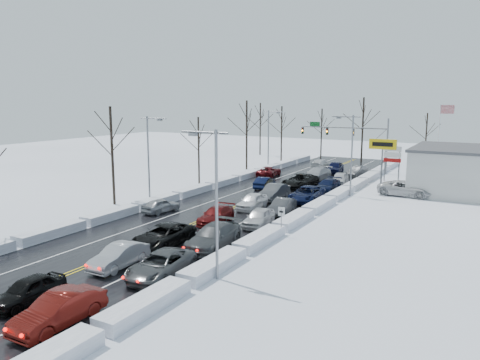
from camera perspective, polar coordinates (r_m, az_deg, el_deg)
The scene contains 46 objects.
ground at distance 47.86m, azimuth 0.02°, elevation -3.08°, with size 160.00×160.00×0.00m, color white.
road_surface at distance 49.57m, azimuth 1.15°, elevation -2.62°, with size 14.00×84.00×0.01m, color black.
snow_bank_left at distance 53.50m, azimuth -6.04°, elevation -1.75°, with size 1.45×72.00×0.74m, color white.
snow_bank_right at distance 46.57m, azimuth 9.44°, elevation -3.58°, with size 1.45×72.00×0.74m, color white.
traffic_signal_mast at distance 71.55m, azimuth 13.58°, elevation 5.38°, with size 13.28×0.39×8.00m.
tires_plus_sign at distance 58.29m, azimuth 17.00°, elevation 3.79°, with size 3.20×0.34×6.00m.
used_vehicles_sign at distance 64.32m, azimuth 18.08°, elevation 2.76°, with size 2.20×0.22×4.65m.
speed_limit_sign at distance 36.94m, azimuth 5.07°, elevation -4.42°, with size 0.55×0.09×2.35m.
flagpole at distance 71.26m, azimuth 23.18°, elevation 5.21°, with size 1.87×1.20×10.00m.
streetlight_se at distance 27.47m, azimuth -3.24°, elevation -1.51°, with size 3.20×0.25×9.00m.
streetlight_ne at distance 53.00m, azimuth 13.28°, elevation 3.74°, with size 3.20×0.25×9.00m.
streetlight_sw at distance 48.41m, azimuth -10.94°, elevation 3.26°, with size 3.20×0.25×9.00m.
streetlight_nw at distance 71.99m, azimuth 3.62°, elevation 5.53°, with size 3.20×0.25×9.00m.
tree_left_b at distance 48.94m, azimuth -15.40°, elevation 5.13°, with size 4.00×4.00×10.00m.
tree_left_c at distance 59.19m, azimuth -5.08°, elevation 5.19°, with size 3.40×3.40×8.50m.
tree_left_d at distance 71.40m, azimuth 0.82°, elevation 7.14°, with size 4.20×4.20×10.50m.
tree_left_e at distance 82.01m, azimuth 5.10°, elevation 6.96°, with size 3.80×3.80×9.50m.
tree_far_a at distance 90.50m, azimuth 2.49°, elevation 7.48°, with size 4.00×4.00×10.00m.
tree_far_b at distance 86.74m, azimuth 9.93°, elevation 6.78°, with size 3.60×3.60×9.00m.
tree_far_c at distance 82.42m, azimuth 14.78°, elevation 7.42°, with size 4.40×4.40×11.00m.
tree_far_d at distance 82.05m, azimuth 21.79°, elevation 5.82°, with size 3.40×3.40×8.50m.
queued_car_0 at distance 28.05m, azimuth -24.33°, elevation -13.51°, with size 1.69×4.19×1.43m, color black.
queued_car_1 at distance 31.67m, azimuth -14.47°, elevation -10.25°, with size 1.57×4.50×1.48m, color #A2A5AA.
queued_car_2 at distance 35.30m, azimuth -9.30°, elevation -7.95°, with size 2.62×5.69×1.58m, color black.
queued_car_3 at distance 41.15m, azimuth -2.93°, elevation -5.25°, with size 1.96×4.82×1.40m, color #510A0B.
queued_car_4 at distance 46.20m, azimuth 1.48°, elevation -3.56°, with size 1.85×4.60×1.57m, color white.
queued_car_5 at distance 50.60m, azimuth 4.18°, elevation -2.40°, with size 1.75×5.02×1.65m, color #444649.
queued_car_6 at distance 57.67m, azimuth 7.30°, elevation -0.93°, with size 2.82×6.12×1.70m, color black.
queued_car_7 at distance 63.42m, azimuth 9.32°, elevation -0.00°, with size 2.31×5.68×1.65m, color #A5A7AD.
queued_car_8 at distance 69.64m, azimuth 11.48°, elevation 0.81°, with size 2.02×5.02×1.71m, color black.
queued_car_9 at distance 25.00m, azimuth -21.09°, elevation -16.22°, with size 1.68×4.81×1.59m, color #530F0B.
queued_car_10 at distance 29.60m, azimuth -9.59°, elevation -11.51°, with size 2.49×5.40×1.50m, color #424548.
queued_car_11 at distance 34.48m, azimuth -3.22°, elevation -8.26°, with size 2.39×5.88×1.71m, color #424547.
queued_car_12 at distance 40.12m, azimuth 2.30°, elevation -5.64°, with size 1.81×4.50×1.53m, color silver.
queued_car_13 at distance 44.54m, azimuth 5.12°, elevation -4.11°, with size 1.50×4.31×1.42m, color #383A3C.
queued_car_14 at distance 49.95m, azimuth 8.13°, elevation -2.63°, with size 2.71×5.87×1.63m, color black.
queued_car_15 at distance 55.89m, azimuth 10.63°, elevation -1.37°, with size 2.02×4.97×1.44m, color black.
queued_car_16 at distance 60.63m, azimuth 12.04°, elevation -0.54°, with size 1.80×4.47×1.52m, color silver.
queued_car_17 at distance 67.80m, azimuth 14.08°, elevation 0.46°, with size 1.52×4.37×1.44m, color #3F4144.
oncoming_car_0 at distance 56.81m, azimuth 3.00°, elevation -1.03°, with size 1.50×4.29×1.41m, color black.
oncoming_car_1 at distance 65.72m, azimuth 3.54°, elevation 0.45°, with size 2.30×4.98×1.38m, color #550B0F.
oncoming_car_2 at distance 74.24m, azimuth 9.81°, elevation 1.41°, with size 2.04×5.02×1.46m, color silver.
oncoming_car_3 at distance 45.51m, azimuth -9.60°, elevation -3.90°, with size 1.61×4.00×1.36m, color #94969B.
parked_car_0 at distance 55.49m, azimuth 19.53°, elevation -1.85°, with size 2.80×6.07×1.69m, color silver.
parked_car_1 at distance 58.23m, azimuth 23.23°, elevation -1.56°, with size 2.02×4.97×1.44m, color #3D4042.
parked_car_2 at distance 64.74m, azimuth 21.90°, elevation -0.39°, with size 1.98×4.92×1.68m, color black.
Camera 1 is at (22.81, -40.69, 10.71)m, focal length 35.00 mm.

